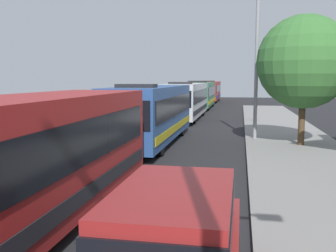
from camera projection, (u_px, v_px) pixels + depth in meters
bus_lead at (17, 162)px, 8.17m from camera, size 2.58×11.52×3.21m
bus_second_in_line at (153, 112)px, 20.66m from camera, size 2.58×10.93×3.21m
bus_middle at (186, 99)px, 33.39m from camera, size 2.58×11.56×3.21m
bus_fourth_in_line at (201, 94)px, 45.96m from camera, size 2.58×11.53×3.21m
bus_rear at (210, 91)px, 58.93m from camera, size 2.58×11.17×3.21m
white_suv at (173, 250)px, 5.47m from camera, size 1.86×4.97×1.90m
box_truck_oncoming at (196, 89)px, 68.83m from camera, size 2.35×7.71×3.15m
streetlamp_mid at (257, 44)px, 21.03m from camera, size 5.69×0.28×8.47m
roadside_tree at (304, 62)px, 19.02m from camera, size 4.59×4.59×6.41m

